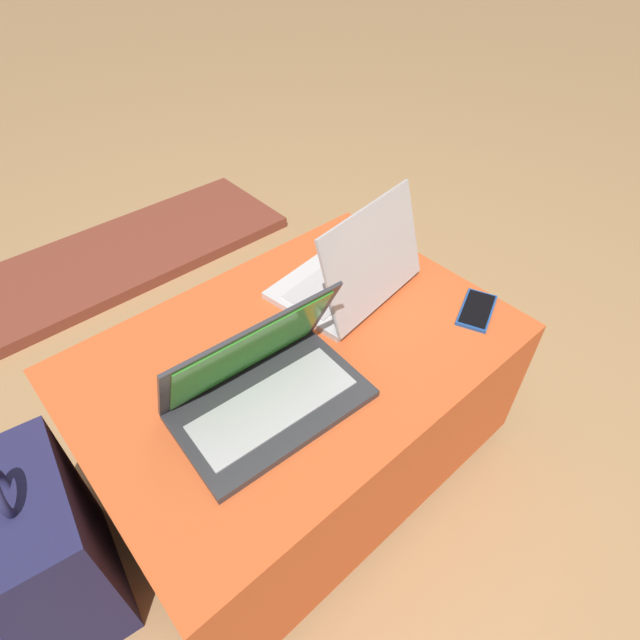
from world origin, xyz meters
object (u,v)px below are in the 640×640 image
laptop_near (265,386)px  laptop_far (351,274)px  cell_phone (477,310)px  backpack (48,553)px

laptop_near → laptop_far: bearing=23.3°
laptop_far → cell_phone: (0.17, -0.25, -0.05)m
backpack → laptop_far: bearing=97.1°
laptop_near → backpack: (-0.47, 0.15, -0.29)m
cell_phone → laptop_far: bearing=10.6°
laptop_far → backpack: 0.88m
laptop_near → cell_phone: bearing=-9.6°
laptop_near → backpack: 0.57m
laptop_far → backpack: laptop_far is taller
cell_phone → laptop_near: bearing=54.1°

